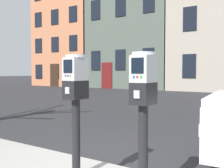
# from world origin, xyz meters

# --- Properties ---
(parking_meter_near_kerb) EXTENTS (0.22, 0.26, 1.33)m
(parking_meter_near_kerb) POSITION_xyz_m (-0.12, -0.35, 1.06)
(parking_meter_near_kerb) COLOR black
(parking_meter_near_kerb) RESTS_ON sidewalk_slab
(parking_meter_twin_adjacent) EXTENTS (0.22, 0.26, 1.32)m
(parking_meter_twin_adjacent) POSITION_xyz_m (0.67, -0.35, 1.05)
(parking_meter_twin_adjacent) COLOR black
(parking_meter_twin_adjacent) RESTS_ON sidewalk_slab
(townhouse_grey_stucco) EXTENTS (6.56, 6.55, 10.02)m
(townhouse_grey_stucco) POSITION_xyz_m (-15.00, 17.69, 5.01)
(townhouse_grey_stucco) COLOR #B7704C
(townhouse_grey_stucco) RESTS_ON ground_plane
(townhouse_cream_stone) EXTENTS (7.06, 6.32, 12.43)m
(townhouse_cream_stone) POSITION_xyz_m (-8.04, 17.58, 6.22)
(townhouse_cream_stone) COLOR #4C564C
(townhouse_cream_stone) RESTS_ON ground_plane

